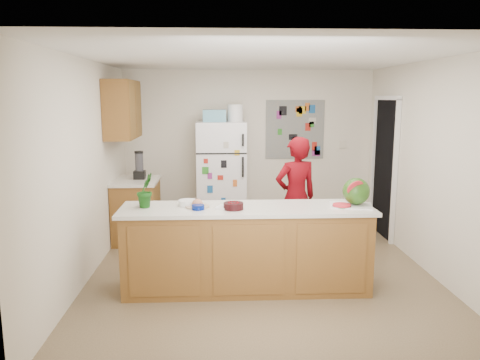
{
  "coord_description": "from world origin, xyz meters",
  "views": [
    {
      "loc": [
        -0.5,
        -5.33,
        2.07
      ],
      "look_at": [
        -0.24,
        0.2,
        1.09
      ],
      "focal_mm": 35.0,
      "sensor_mm": 36.0,
      "label": 1
    }
  ],
  "objects_px": {
    "person": "(296,197)",
    "cherry_bowl": "(233,206)",
    "refrigerator": "(222,176)",
    "watermelon": "(356,191)"
  },
  "relations": [
    {
      "from": "refrigerator",
      "to": "person",
      "type": "height_order",
      "value": "refrigerator"
    },
    {
      "from": "watermelon",
      "to": "refrigerator",
      "type": "bearing_deg",
      "value": 121.07
    },
    {
      "from": "person",
      "to": "cherry_bowl",
      "type": "bearing_deg",
      "value": 36.82
    },
    {
      "from": "refrigerator",
      "to": "person",
      "type": "relative_size",
      "value": 1.08
    },
    {
      "from": "refrigerator",
      "to": "cherry_bowl",
      "type": "xyz_separation_m",
      "value": [
        0.11,
        -2.48,
        0.11
      ]
    },
    {
      "from": "person",
      "to": "watermelon",
      "type": "xyz_separation_m",
      "value": [
        0.47,
        -1.04,
        0.29
      ]
    },
    {
      "from": "refrigerator",
      "to": "cherry_bowl",
      "type": "bearing_deg",
      "value": -87.56
    },
    {
      "from": "refrigerator",
      "to": "watermelon",
      "type": "distance_m",
      "value": 2.77
    },
    {
      "from": "cherry_bowl",
      "to": "person",
      "type": "bearing_deg",
      "value": 53.7
    },
    {
      "from": "watermelon",
      "to": "cherry_bowl",
      "type": "bearing_deg",
      "value": -175.25
    }
  ]
}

